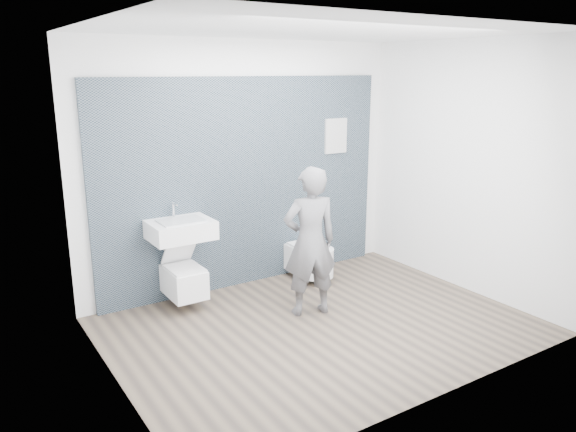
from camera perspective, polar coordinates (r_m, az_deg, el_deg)
ground at (r=5.69m, az=3.34°, el=-11.10°), size 4.00×4.00×0.00m
room_shell at (r=5.18m, az=3.63°, el=6.52°), size 4.00×4.00×4.00m
tile_wall at (r=6.83m, az=-3.99°, el=-6.58°), size 3.60×0.06×2.40m
washbasin at (r=5.94m, az=-10.83°, el=-1.33°), size 0.65×0.49×0.49m
toilet_square at (r=6.10m, az=-10.54°, el=-6.37°), size 0.36×0.52×0.62m
toilet_rounded at (r=6.79m, az=2.42°, el=-4.45°), size 0.38×0.65×0.35m
info_placard at (r=7.43m, az=4.60°, el=-4.80°), size 0.32×0.03×0.43m
visitor at (r=5.70m, az=2.24°, el=-2.63°), size 0.64×0.50×1.55m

